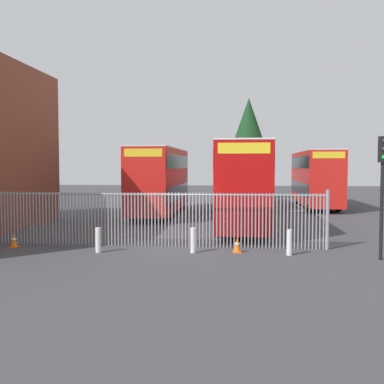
{
  "coord_description": "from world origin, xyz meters",
  "views": [
    {
      "loc": [
        2.3,
        -18.42,
        3.29
      ],
      "look_at": [
        0.0,
        4.0,
        2.0
      ],
      "focal_mm": 43.28,
      "sensor_mm": 36.0,
      "label": 1
    }
  ],
  "objects_px": {
    "bollard_center_front": "(193,240)",
    "double_decker_bus_near_gate": "(243,182)",
    "bollard_near_right": "(289,242)",
    "traffic_cone_mid_forecourt": "(237,245)",
    "bollard_near_left": "(98,240)",
    "traffic_cone_by_gate": "(14,240)",
    "traffic_light_kerbside": "(383,174)",
    "double_decker_bus_behind_fence_right": "(315,177)",
    "double_decker_bus_far_back": "(236,177)",
    "double_decker_bus_behind_fence_left": "(160,179)"
  },
  "relations": [
    {
      "from": "bollard_center_front",
      "to": "double_decker_bus_near_gate",
      "type": "bearing_deg",
      "value": 75.18
    },
    {
      "from": "bollard_near_right",
      "to": "traffic_cone_mid_forecourt",
      "type": "relative_size",
      "value": 1.61
    },
    {
      "from": "traffic_cone_mid_forecourt",
      "to": "bollard_near_left",
      "type": "bearing_deg",
      "value": -174.16
    },
    {
      "from": "bollard_center_front",
      "to": "traffic_cone_by_gate",
      "type": "height_order",
      "value": "bollard_center_front"
    },
    {
      "from": "bollard_near_right",
      "to": "traffic_cone_by_gate",
      "type": "xyz_separation_m",
      "value": [
        -10.85,
        0.53,
        -0.19
      ]
    },
    {
      "from": "bollard_center_front",
      "to": "traffic_light_kerbside",
      "type": "bearing_deg",
      "value": -5.08
    },
    {
      "from": "double_decker_bus_behind_fence_right",
      "to": "traffic_cone_mid_forecourt",
      "type": "height_order",
      "value": "double_decker_bus_behind_fence_right"
    },
    {
      "from": "traffic_light_kerbside",
      "to": "bollard_center_front",
      "type": "bearing_deg",
      "value": 174.92
    },
    {
      "from": "double_decker_bus_near_gate",
      "to": "bollard_near_right",
      "type": "xyz_separation_m",
      "value": [
        1.66,
        -7.27,
        -1.95
      ]
    },
    {
      "from": "traffic_cone_mid_forecourt",
      "to": "double_decker_bus_far_back",
      "type": "bearing_deg",
      "value": 90.69
    },
    {
      "from": "bollard_near_right",
      "to": "traffic_cone_by_gate",
      "type": "distance_m",
      "value": 10.87
    },
    {
      "from": "traffic_cone_by_gate",
      "to": "traffic_light_kerbside",
      "type": "bearing_deg",
      "value": -4.22
    },
    {
      "from": "double_decker_bus_behind_fence_left",
      "to": "bollard_center_front",
      "type": "distance_m",
      "value": 13.86
    },
    {
      "from": "bollard_near_left",
      "to": "bollard_center_front",
      "type": "xyz_separation_m",
      "value": [
        3.59,
        0.3,
        0.0
      ]
    },
    {
      "from": "double_decker_bus_behind_fence_left",
      "to": "double_decker_bus_behind_fence_right",
      "type": "height_order",
      "value": "same"
    },
    {
      "from": "double_decker_bus_far_back",
      "to": "bollard_near_right",
      "type": "height_order",
      "value": "double_decker_bus_far_back"
    },
    {
      "from": "bollard_center_front",
      "to": "traffic_cone_by_gate",
      "type": "xyz_separation_m",
      "value": [
        -7.29,
        0.44,
        -0.19
      ]
    },
    {
      "from": "double_decker_bus_behind_fence_right",
      "to": "double_decker_bus_far_back",
      "type": "distance_m",
      "value": 6.26
    },
    {
      "from": "double_decker_bus_near_gate",
      "to": "double_decker_bus_behind_fence_right",
      "type": "xyz_separation_m",
      "value": [
        5.76,
        12.77,
        0.0
      ]
    },
    {
      "from": "double_decker_bus_far_back",
      "to": "traffic_cone_mid_forecourt",
      "type": "relative_size",
      "value": 18.32
    },
    {
      "from": "double_decker_bus_far_back",
      "to": "double_decker_bus_near_gate",
      "type": "bearing_deg",
      "value": -87.77
    },
    {
      "from": "double_decker_bus_behind_fence_right",
      "to": "bollard_center_front",
      "type": "distance_m",
      "value": 21.45
    },
    {
      "from": "double_decker_bus_behind_fence_left",
      "to": "traffic_cone_mid_forecourt",
      "type": "distance_m",
      "value": 14.18
    },
    {
      "from": "double_decker_bus_far_back",
      "to": "traffic_cone_by_gate",
      "type": "xyz_separation_m",
      "value": [
        -8.72,
        -19.0,
        -2.13
      ]
    },
    {
      "from": "traffic_cone_by_gate",
      "to": "double_decker_bus_near_gate",
      "type": "bearing_deg",
      "value": 36.24
    },
    {
      "from": "double_decker_bus_behind_fence_left",
      "to": "double_decker_bus_behind_fence_right",
      "type": "distance_m",
      "value": 13.06
    },
    {
      "from": "double_decker_bus_near_gate",
      "to": "bollard_near_left",
      "type": "xyz_separation_m",
      "value": [
        -5.48,
        -7.47,
        -1.95
      ]
    },
    {
      "from": "double_decker_bus_near_gate",
      "to": "traffic_cone_by_gate",
      "type": "bearing_deg",
      "value": -143.76
    },
    {
      "from": "double_decker_bus_behind_fence_right",
      "to": "bollard_near_right",
      "type": "distance_m",
      "value": 20.55
    },
    {
      "from": "bollard_near_right",
      "to": "traffic_light_kerbside",
      "type": "height_order",
      "value": "traffic_light_kerbside"
    },
    {
      "from": "double_decker_bus_far_back",
      "to": "traffic_light_kerbside",
      "type": "height_order",
      "value": "double_decker_bus_far_back"
    },
    {
      "from": "bollard_near_right",
      "to": "double_decker_bus_far_back",
      "type": "bearing_deg",
      "value": 96.24
    },
    {
      "from": "double_decker_bus_behind_fence_left",
      "to": "double_decker_bus_far_back",
      "type": "height_order",
      "value": "same"
    },
    {
      "from": "bollard_near_left",
      "to": "traffic_light_kerbside",
      "type": "relative_size",
      "value": 0.22
    },
    {
      "from": "bollard_near_left",
      "to": "double_decker_bus_near_gate",
      "type": "bearing_deg",
      "value": 53.73
    },
    {
      "from": "double_decker_bus_far_back",
      "to": "traffic_light_kerbside",
      "type": "xyz_separation_m",
      "value": [
        5.23,
        -20.03,
        0.56
      ]
    },
    {
      "from": "bollard_center_front",
      "to": "traffic_cone_by_gate",
      "type": "bearing_deg",
      "value": 176.56
    },
    {
      "from": "double_decker_bus_behind_fence_left",
      "to": "double_decker_bus_far_back",
      "type": "distance_m",
      "value": 7.94
    },
    {
      "from": "double_decker_bus_far_back",
      "to": "traffic_cone_by_gate",
      "type": "height_order",
      "value": "double_decker_bus_far_back"
    },
    {
      "from": "double_decker_bus_behind_fence_right",
      "to": "bollard_center_front",
      "type": "xyz_separation_m",
      "value": [
        -7.66,
        -19.94,
        -1.95
      ]
    },
    {
      "from": "double_decker_bus_behind_fence_left",
      "to": "bollard_center_front",
      "type": "bearing_deg",
      "value": -75.0
    },
    {
      "from": "double_decker_bus_far_back",
      "to": "bollard_near_left",
      "type": "distance_m",
      "value": 20.46
    },
    {
      "from": "double_decker_bus_behind_fence_right",
      "to": "traffic_light_kerbside",
      "type": "xyz_separation_m",
      "value": [
        -1.01,
        -20.53,
        0.56
      ]
    },
    {
      "from": "double_decker_bus_behind_fence_left",
      "to": "double_decker_bus_near_gate",
      "type": "bearing_deg",
      "value": -48.12
    },
    {
      "from": "traffic_cone_mid_forecourt",
      "to": "double_decker_bus_behind_fence_left",
      "type": "bearing_deg",
      "value": 111.8
    },
    {
      "from": "traffic_cone_mid_forecourt",
      "to": "traffic_light_kerbside",
      "type": "distance_m",
      "value": 5.74
    },
    {
      "from": "bollard_center_front",
      "to": "traffic_cone_mid_forecourt",
      "type": "bearing_deg",
      "value": 8.17
    },
    {
      "from": "double_decker_bus_near_gate",
      "to": "traffic_light_kerbside",
      "type": "bearing_deg",
      "value": -58.53
    },
    {
      "from": "bollard_center_front",
      "to": "double_decker_bus_behind_fence_right",
      "type": "bearing_deg",
      "value": 68.99
    },
    {
      "from": "double_decker_bus_far_back",
      "to": "bollard_near_right",
      "type": "relative_size",
      "value": 11.38
    }
  ]
}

